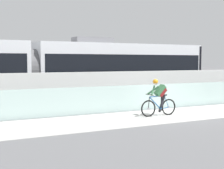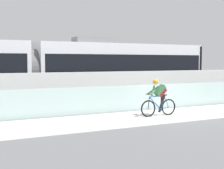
# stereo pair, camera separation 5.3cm
# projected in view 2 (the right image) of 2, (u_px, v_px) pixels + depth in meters

# --- Properties ---
(ground_plane) EXTENTS (200.00, 200.00, 0.00)m
(ground_plane) POSITION_uv_depth(u_px,v_px,m) (177.00, 114.00, 14.32)
(ground_plane) COLOR slate
(bike_path_deck) EXTENTS (32.00, 3.20, 0.01)m
(bike_path_deck) POSITION_uv_depth(u_px,v_px,m) (177.00, 114.00, 14.32)
(bike_path_deck) COLOR beige
(bike_path_deck) RESTS_ON ground
(glass_parapet) EXTENTS (32.00, 0.05, 1.22)m
(glass_parapet) POSITION_uv_depth(u_px,v_px,m) (154.00, 97.00, 15.93)
(glass_parapet) COLOR #ADC6C1
(glass_parapet) RESTS_ON ground
(concrete_barrier_wall) EXTENTS (32.00, 0.36, 1.82)m
(concrete_barrier_wall) POSITION_uv_depth(u_px,v_px,m) (136.00, 88.00, 17.52)
(concrete_barrier_wall) COLOR silver
(concrete_barrier_wall) RESTS_ON ground
(tram_rail_near) EXTENTS (32.00, 0.08, 0.01)m
(tram_rail_near) POSITION_uv_depth(u_px,v_px,m) (115.00, 100.00, 19.81)
(tram_rail_near) COLOR #595654
(tram_rail_near) RESTS_ON ground
(tram_rail_far) EXTENTS (32.00, 0.08, 0.01)m
(tram_rail_far) POSITION_uv_depth(u_px,v_px,m) (105.00, 97.00, 21.09)
(tram_rail_far) COLOR #595654
(tram_rail_far) RESTS_ON ground
(tram) EXTENTS (22.56, 2.54, 3.81)m
(tram) POSITION_uv_depth(u_px,v_px,m) (31.00, 70.00, 18.14)
(tram) COLOR silver
(tram) RESTS_ON ground
(cyclist_on_bike) EXTENTS (1.77, 0.58, 1.61)m
(cyclist_on_bike) POSITION_uv_depth(u_px,v_px,m) (159.00, 98.00, 13.83)
(cyclist_on_bike) COLOR black
(cyclist_on_bike) RESTS_ON ground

